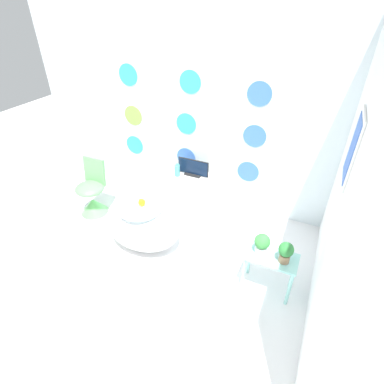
% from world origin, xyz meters
% --- Properties ---
extents(ground_plane, '(12.00, 12.00, 0.00)m').
position_xyz_m(ground_plane, '(0.00, 0.00, 0.00)').
color(ground_plane, white).
extents(wall_back_dotted, '(4.85, 0.05, 2.60)m').
position_xyz_m(wall_back_dotted, '(-0.00, 2.06, 1.30)').
color(wall_back_dotted, white).
rests_on(wall_back_dotted, ground_plane).
extents(wall_right, '(0.06, 3.04, 2.60)m').
position_xyz_m(wall_right, '(1.94, 1.02, 1.30)').
color(wall_right, white).
rests_on(wall_right, ground_plane).
extents(bathtub, '(0.92, 0.64, 0.58)m').
position_xyz_m(bathtub, '(-0.03, 0.81, 0.29)').
color(bathtub, white).
rests_on(bathtub, ground_plane).
extents(rubber_duck, '(0.08, 0.09, 0.10)m').
position_xyz_m(rubber_duck, '(-0.02, 0.83, 0.63)').
color(rubber_duck, yellow).
rests_on(rubber_duck, bathtub).
extents(chair, '(0.39, 0.39, 0.78)m').
position_xyz_m(chair, '(-1.01, 1.07, 0.26)').
color(chair, '#66C166').
rests_on(chair, ground_plane).
extents(tv_cabinet, '(0.48, 0.33, 0.48)m').
position_xyz_m(tv_cabinet, '(0.16, 1.85, 0.24)').
color(tv_cabinet, silver).
rests_on(tv_cabinet, ground_plane).
extents(tv, '(0.45, 0.12, 0.24)m').
position_xyz_m(tv, '(0.16, 1.85, 0.58)').
color(tv, black).
rests_on(tv, tv_cabinet).
extents(vase, '(0.07, 0.07, 0.19)m').
position_xyz_m(vase, '(-0.03, 1.73, 0.56)').
color(vase, '#51B2AD').
rests_on(vase, tv_cabinet).
extents(side_table, '(0.51, 0.28, 0.46)m').
position_xyz_m(side_table, '(1.49, 0.78, 0.37)').
color(side_table, '#99E0D8').
rests_on(side_table, ground_plane).
extents(potted_plant_left, '(0.15, 0.15, 0.23)m').
position_xyz_m(potted_plant_left, '(1.38, 0.78, 0.59)').
color(potted_plant_left, white).
rests_on(potted_plant_left, side_table).
extents(potted_plant_right, '(0.14, 0.14, 0.23)m').
position_xyz_m(potted_plant_right, '(1.61, 0.76, 0.59)').
color(potted_plant_right, '#8C6B4C').
rests_on(potted_plant_right, side_table).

